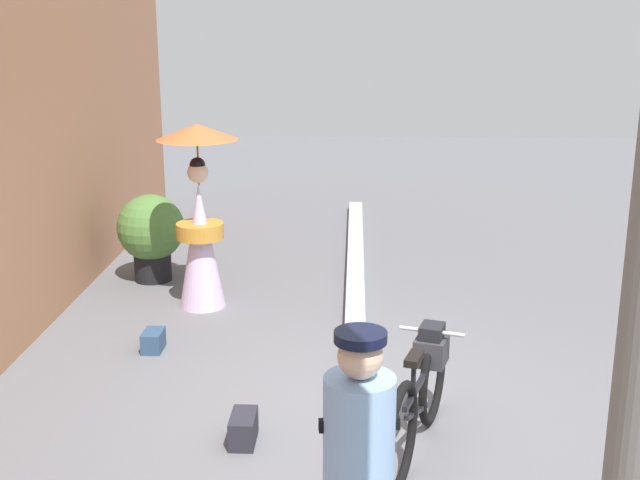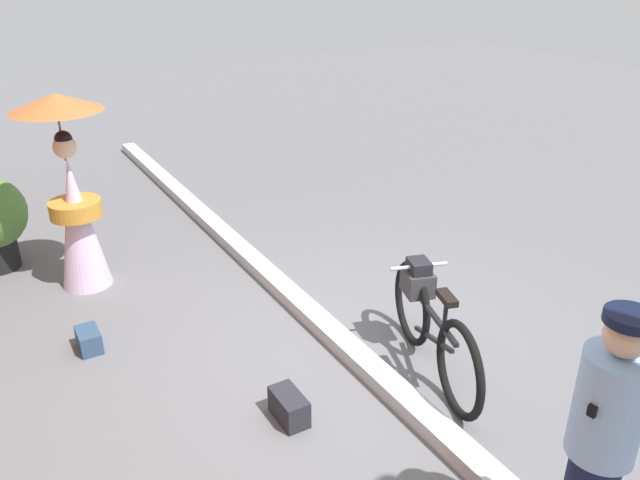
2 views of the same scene
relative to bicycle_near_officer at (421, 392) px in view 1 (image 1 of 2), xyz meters
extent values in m
plane|color=slate|center=(0.36, 0.46, -0.43)|extent=(30.00, 30.00, 0.00)
cube|color=#B2B2B7|center=(0.36, 0.46, -0.37)|extent=(14.00, 0.20, 0.12)
torus|color=black|center=(0.39, -0.12, -0.06)|extent=(0.71, 0.28, 0.73)
torus|color=black|center=(-0.52, 0.16, -0.06)|extent=(0.71, 0.28, 0.73)
cube|color=black|center=(-0.07, 0.02, 0.09)|extent=(0.78, 0.27, 0.04)
cube|color=black|center=(-0.07, 0.02, -0.11)|extent=(0.68, 0.24, 0.25)
cylinder|color=black|center=(-0.23, 0.07, 0.20)|extent=(0.03, 0.03, 0.30)
cube|color=black|center=(-0.23, 0.07, 0.35)|extent=(0.24, 0.15, 0.05)
cylinder|color=silver|center=(0.30, -0.09, 0.34)|extent=(0.17, 0.47, 0.03)
cube|color=#333338|center=(0.30, -0.09, 0.19)|extent=(0.31, 0.29, 0.20)
cube|color=black|center=(0.30, -0.09, 0.32)|extent=(0.24, 0.21, 0.14)
cylinder|color=#8CB2E0|center=(-1.81, 0.44, 0.65)|extent=(0.34, 0.34, 0.59)
sphere|color=#D8B293|center=(-1.81, 0.44, 1.05)|extent=(0.21, 0.21, 0.21)
cylinder|color=black|center=(-1.81, 0.44, 1.15)|extent=(0.24, 0.24, 0.05)
cube|color=black|center=(-1.81, 0.44, 0.71)|extent=(0.09, 0.38, 0.06)
cone|color=silver|center=(2.84, 2.07, 0.24)|extent=(0.48, 0.48, 1.33)
cylinder|color=#C1842D|center=(2.84, 2.07, 0.40)|extent=(0.49, 0.49, 0.16)
sphere|color=beige|center=(2.84, 2.07, 1.01)|extent=(0.21, 0.21, 0.21)
sphere|color=black|center=(2.84, 2.07, 1.08)|extent=(0.16, 0.16, 0.16)
cylinder|color=olive|center=(2.90, 2.07, 1.14)|extent=(0.02, 0.02, 0.55)
cone|color=orange|center=(2.90, 2.07, 1.41)|extent=(0.83, 0.83, 0.16)
cylinder|color=black|center=(3.69, 2.80, -0.27)|extent=(0.43, 0.43, 0.32)
sphere|color=#4C7A38|center=(3.69, 2.80, 0.20)|extent=(0.77, 0.77, 0.77)
sphere|color=#4C7A38|center=(3.88, 2.69, 0.10)|extent=(0.42, 0.42, 0.42)
cube|color=#26262D|center=(0.02, 1.26, -0.32)|extent=(0.33, 0.18, 0.21)
cube|color=black|center=(0.02, 1.20, -0.27)|extent=(0.28, 0.06, 0.08)
cube|color=navy|center=(1.65, 2.31, -0.33)|extent=(0.28, 0.18, 0.18)
cube|color=#243951|center=(1.65, 2.26, -0.29)|extent=(0.24, 0.06, 0.07)
camera|label=1|loc=(-5.26, 0.48, 2.55)|focal=45.97mm
camera|label=2|loc=(-3.19, 2.89, 2.65)|focal=35.29mm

